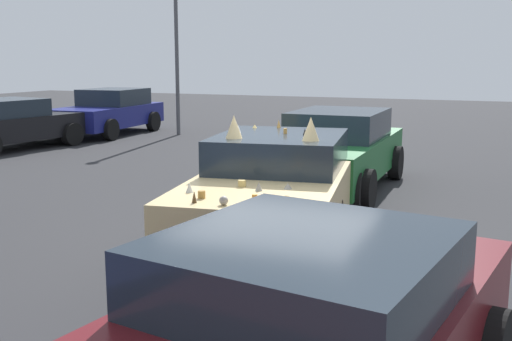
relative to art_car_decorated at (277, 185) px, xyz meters
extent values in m
plane|color=#2D2D30|center=(-0.04, -0.01, -0.71)|extent=(60.00, 60.00, 0.00)
cube|color=#D8BC7F|center=(-0.04, -0.01, -0.10)|extent=(4.82, 2.52, 0.65)
cube|color=#1E2833|center=(0.17, 0.03, 0.45)|extent=(2.19, 1.96, 0.45)
cylinder|color=black|center=(-1.30, -1.15, -0.37)|extent=(0.70, 0.32, 0.67)
cylinder|color=black|center=(-1.59, 0.69, -0.37)|extent=(0.70, 0.32, 0.67)
cylinder|color=black|center=(1.51, -0.70, -0.37)|extent=(0.70, 0.32, 0.67)
cylinder|color=black|center=(1.22, 1.14, -0.37)|extent=(0.70, 0.32, 0.67)
ellipsoid|color=black|center=(0.49, 1.01, -0.12)|extent=(0.14, 0.04, 0.15)
ellipsoid|color=black|center=(0.70, 1.04, -0.11)|extent=(0.17, 0.05, 0.14)
ellipsoid|color=black|center=(1.72, -0.65, -0.21)|extent=(0.19, 0.05, 0.14)
ellipsoid|color=black|center=(-0.16, -0.95, -0.16)|extent=(0.11, 0.04, 0.15)
ellipsoid|color=black|center=(-1.21, 0.73, -0.18)|extent=(0.19, 0.05, 0.13)
ellipsoid|color=black|center=(-0.66, -1.03, -0.10)|extent=(0.12, 0.04, 0.14)
ellipsoid|color=black|center=(0.31, 0.98, 0.05)|extent=(0.20, 0.05, 0.10)
ellipsoid|color=black|center=(-1.07, 0.76, -0.02)|extent=(0.18, 0.05, 0.10)
ellipsoid|color=black|center=(1.04, 1.09, 0.06)|extent=(0.15, 0.04, 0.09)
sphere|color=#A87A38|center=(-1.71, -0.60, 0.25)|extent=(0.06, 0.06, 0.06)
sphere|color=#A87A38|center=(-1.80, -0.78, 0.26)|extent=(0.08, 0.08, 0.08)
cylinder|color=tan|center=(-1.22, -0.02, 0.26)|extent=(0.12, 0.12, 0.08)
cone|color=silver|center=(-1.73, 0.39, 0.28)|extent=(0.12, 0.12, 0.11)
cylinder|color=#A87A38|center=(-1.94, 0.13, 0.26)|extent=(0.11, 0.11, 0.08)
cylinder|color=orange|center=(-2.05, -0.53, 0.28)|extent=(0.06, 0.06, 0.12)
cone|color=gray|center=(-1.36, -0.29, 0.28)|extent=(0.10, 0.10, 0.10)
sphere|color=gray|center=(-2.13, -0.22, 0.27)|extent=(0.09, 0.09, 0.09)
cone|color=gray|center=(-1.13, -0.56, 0.26)|extent=(0.13, 0.13, 0.07)
cone|color=#51381E|center=(-2.15, 0.11, 0.29)|extent=(0.07, 0.07, 0.13)
cone|color=silver|center=(0.09, 0.61, 0.73)|extent=(0.10, 0.10, 0.11)
cone|color=black|center=(0.25, -0.30, 0.72)|extent=(0.08, 0.08, 0.09)
cylinder|color=#A87A38|center=(0.29, -0.01, 0.71)|extent=(0.06, 0.06, 0.07)
cone|color=tan|center=(0.79, 0.66, 0.70)|extent=(0.08, 0.08, 0.05)
cone|color=#A87A38|center=(0.95, 0.34, 0.73)|extent=(0.08, 0.08, 0.12)
cone|color=#D8BC7F|center=(-0.28, -0.55, 0.82)|extent=(0.22, 0.22, 0.30)
cone|color=#D8BC7F|center=(-0.44, 0.44, 0.82)|extent=(0.22, 0.22, 0.30)
cube|color=black|center=(4.94, 9.51, -0.13)|extent=(4.47, 2.43, 0.62)
cube|color=#1E2833|center=(4.72, 9.55, 0.41)|extent=(2.16, 1.92, 0.45)
cylinder|color=black|center=(6.39, 10.19, -0.39)|extent=(0.67, 0.32, 0.64)
cylinder|color=black|center=(6.10, 8.40, -0.39)|extent=(0.67, 0.32, 0.64)
cube|color=navy|center=(8.64, 9.06, -0.11)|extent=(4.26, 2.02, 0.64)
cube|color=#1E2833|center=(9.05, 9.08, 0.47)|extent=(2.01, 1.76, 0.52)
cylinder|color=black|center=(7.40, 8.07, -0.38)|extent=(0.66, 0.25, 0.65)
cylinder|color=black|center=(7.31, 9.92, -0.38)|extent=(0.66, 0.25, 0.65)
cylinder|color=black|center=(9.98, 8.20, -0.38)|extent=(0.66, 0.25, 0.65)
cylinder|color=black|center=(9.89, 10.06, -0.38)|extent=(0.66, 0.25, 0.65)
cube|color=#1E602D|center=(3.28, 0.06, -0.09)|extent=(4.50, 1.72, 0.66)
cube|color=#1E2833|center=(3.46, 0.07, 0.49)|extent=(2.06, 1.57, 0.51)
cylinder|color=black|center=(1.90, -0.81, -0.37)|extent=(0.68, 0.22, 0.68)
cylinder|color=black|center=(1.88, 0.93, -0.37)|extent=(0.68, 0.22, 0.68)
cylinder|color=black|center=(4.68, -0.80, -0.37)|extent=(0.68, 0.22, 0.68)
cylinder|color=black|center=(4.67, 0.94, -0.37)|extent=(0.68, 0.22, 0.68)
cube|color=#1E2833|center=(-4.14, -1.75, 0.42)|extent=(1.99, 1.90, 0.42)
cylinder|color=black|center=(-2.84, -1.02, -0.39)|extent=(0.66, 0.32, 0.64)
cylinder|color=#4C4C51|center=(9.40, 6.90, 1.78)|extent=(0.12, 0.12, 4.97)
camera|label=1|loc=(-7.59, -2.84, 1.69)|focal=42.83mm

